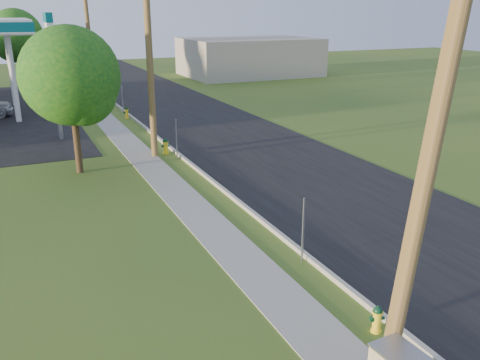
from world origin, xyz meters
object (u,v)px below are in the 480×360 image
(utility_pole_far, at_px, (89,39))
(hydrant_mid, at_px, (166,146))
(tree_verge, at_px, (73,80))
(hydrant_near, at_px, (377,319))
(utility_pole_mid, at_px, (149,55))
(tree_lot, at_px, (17,38))
(price_pylon, at_px, (50,40))
(hydrant_far, at_px, (127,113))
(utility_pole_near, at_px, (431,148))

(utility_pole_far, relative_size, hydrant_mid, 11.45)
(tree_verge, height_order, hydrant_near, tree_verge)
(utility_pole_mid, height_order, tree_lot, utility_pole_mid)
(tree_verge, xyz_separation_m, hydrant_mid, (4.33, 1.45, -3.73))
(tree_verge, bearing_deg, utility_pole_mid, 19.00)
(utility_pole_far, height_order, tree_lot, utility_pole_far)
(price_pylon, xyz_separation_m, tree_lot, (-1.04, 20.98, -0.84))
(hydrant_near, xyz_separation_m, hydrant_far, (0.14, 26.29, 0.06))
(tree_verge, relative_size, hydrant_mid, 7.75)
(tree_lot, bearing_deg, utility_pole_far, -59.75)
(tree_lot, distance_m, hydrant_mid, 27.21)
(tree_lot, bearing_deg, hydrant_mid, -78.06)
(tree_lot, relative_size, hydrant_far, 8.93)
(utility_pole_near, bearing_deg, hydrant_far, 88.38)
(utility_pole_far, bearing_deg, tree_lot, 120.25)
(utility_pole_far, distance_m, hydrant_near, 34.69)
(utility_pole_far, distance_m, price_pylon, 13.11)
(utility_pole_mid, xyz_separation_m, hydrant_near, (0.65, -16.40, -4.62))
(tree_lot, relative_size, hydrant_mid, 8.59)
(tree_verge, xyz_separation_m, hydrant_near, (4.36, -15.12, -3.81))
(utility_pole_near, height_order, hydrant_far, utility_pole_near)
(utility_pole_near, relative_size, utility_pole_far, 1.00)
(tree_verge, bearing_deg, utility_pole_far, 79.11)
(utility_pole_near, distance_m, utility_pole_far, 36.00)
(utility_pole_mid, distance_m, utility_pole_far, 18.00)
(utility_pole_mid, bearing_deg, price_pylon, 125.34)
(tree_lot, distance_m, hydrant_far, 18.05)
(tree_verge, relative_size, hydrant_far, 8.05)
(tree_lot, height_order, hydrant_mid, tree_lot)
(price_pylon, bearing_deg, tree_lot, 92.85)
(utility_pole_mid, distance_m, tree_lot, 26.94)
(price_pylon, xyz_separation_m, tree_verge, (0.19, -6.78, -1.29))
(hydrant_near, distance_m, hydrant_far, 26.29)
(price_pylon, distance_m, hydrant_near, 22.94)
(utility_pole_near, xyz_separation_m, hydrant_mid, (0.62, 18.17, -4.40))
(utility_pole_near, relative_size, tree_lot, 1.33)
(utility_pole_far, bearing_deg, hydrant_near, -88.92)
(tree_lot, xyz_separation_m, hydrant_mid, (5.56, -26.31, -4.19))
(tree_lot, xyz_separation_m, hydrant_far, (5.73, -16.59, -4.20))
(utility_pole_mid, height_order, hydrant_near, utility_pole_mid)
(utility_pole_near, xyz_separation_m, utility_pole_mid, (-0.00, 18.00, 0.15))
(utility_pole_near, height_order, utility_pole_far, utility_pole_far)
(utility_pole_mid, relative_size, hydrant_far, 12.26)
(utility_pole_mid, relative_size, tree_verge, 1.52)
(utility_pole_near, bearing_deg, tree_verge, 102.50)
(utility_pole_mid, height_order, tree_verge, utility_pole_mid)
(hydrant_near, bearing_deg, price_pylon, 101.74)
(utility_pole_near, bearing_deg, price_pylon, 99.42)
(tree_lot, bearing_deg, price_pylon, -87.15)
(hydrant_mid, xyz_separation_m, hydrant_far, (0.17, 9.72, -0.02))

